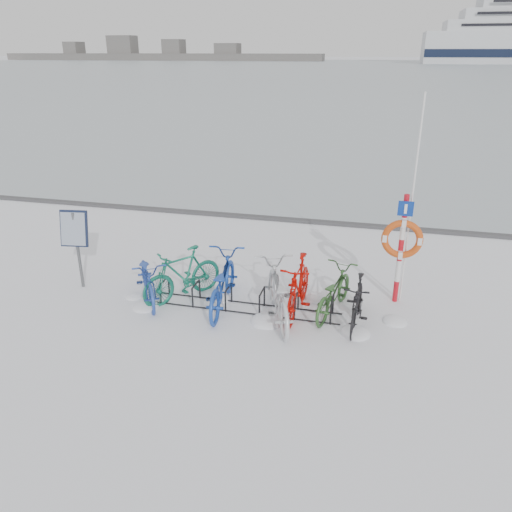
{
  "coord_description": "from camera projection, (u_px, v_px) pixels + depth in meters",
  "views": [
    {
      "loc": [
        2.46,
        -8.91,
        5.01
      ],
      "look_at": [
        0.08,
        0.6,
        0.96
      ],
      "focal_mm": 35.0,
      "sensor_mm": 36.0,
      "label": 1
    }
  ],
  "objects": [
    {
      "name": "bike_1",
      "position": [
        182.0,
        273.0,
        10.69
      ],
      "size": [
        1.58,
        1.9,
        1.17
      ],
      "primitive_type": "imported",
      "rotation": [
        0.0,
        0.0,
        -0.62
      ],
      "color": "#146750",
      "rests_on": "ground"
    },
    {
      "name": "bike_0",
      "position": [
        148.0,
        277.0,
        10.68
      ],
      "size": [
        1.63,
        2.03,
        1.03
      ],
      "primitive_type": "imported",
      "rotation": [
        0.0,
        0.0,
        0.56
      ],
      "color": "#25439E",
      "rests_on": "ground"
    },
    {
      "name": "lifebuoy_station",
      "position": [
        402.0,
        239.0,
        10.16
      ],
      "size": [
        0.83,
        0.23,
        4.31
      ],
      "color": "#B80E1B",
      "rests_on": "ground"
    },
    {
      "name": "ground",
      "position": [
        245.0,
        308.0,
        10.45
      ],
      "size": [
        900.0,
        900.0,
        0.0
      ],
      "primitive_type": "plane",
      "color": "white",
      "rests_on": "ground"
    },
    {
      "name": "ice_sheet",
      "position": [
        381.0,
        68.0,
        149.42
      ],
      "size": [
        400.0,
        298.0,
        0.02
      ],
      "primitive_type": "cube",
      "color": "#A8B4BE",
      "rests_on": "ground"
    },
    {
      "name": "info_board",
      "position": [
        75.0,
        233.0,
        10.9
      ],
      "size": [
        0.63,
        0.31,
        1.82
      ],
      "rotation": [
        0.0,
        0.0,
        0.14
      ],
      "color": "#595B5E",
      "rests_on": "ground"
    },
    {
      "name": "snow_drifts",
      "position": [
        269.0,
        315.0,
        10.18
      ],
      "size": [
        6.0,
        1.72,
        0.24
      ],
      "color": "white",
      "rests_on": "ground"
    },
    {
      "name": "bike_2",
      "position": [
        222.0,
        281.0,
        10.35
      ],
      "size": [
        0.99,
        2.29,
        1.17
      ],
      "primitive_type": "imported",
      "rotation": [
        0.0,
        0.0,
        3.24
      ],
      "color": "#1A41A3",
      "rests_on": "ground"
    },
    {
      "name": "shoreline",
      "position": [
        154.0,
        55.0,
        269.88
      ],
      "size": [
        180.0,
        12.0,
        9.5
      ],
      "color": "#4C4C4C",
      "rests_on": "ground"
    },
    {
      "name": "quay_edge",
      "position": [
        294.0,
        220.0,
        15.72
      ],
      "size": [
        400.0,
        0.25,
        0.1
      ],
      "primitive_type": "cube",
      "color": "#3F3F42",
      "rests_on": "ground"
    },
    {
      "name": "bike_4",
      "position": [
        298.0,
        285.0,
        10.1
      ],
      "size": [
        0.66,
        2.03,
        1.2
      ],
      "primitive_type": "imported",
      "rotation": [
        0.0,
        0.0,
        -0.05
      ],
      "color": "#B00903",
      "rests_on": "ground"
    },
    {
      "name": "bike_5",
      "position": [
        333.0,
        290.0,
        10.15
      ],
      "size": [
        1.08,
        1.96,
        0.97
      ],
      "primitive_type": "imported",
      "rotation": [
        0.0,
        0.0,
        2.9
      ],
      "color": "#2E5828",
      "rests_on": "ground"
    },
    {
      "name": "bike_rack",
      "position": [
        245.0,
        301.0,
        10.38
      ],
      "size": [
        4.0,
        0.48,
        0.46
      ],
      "color": "black",
      "rests_on": "ground"
    },
    {
      "name": "bike_3",
      "position": [
        278.0,
        292.0,
        9.83
      ],
      "size": [
        1.53,
        2.39,
        1.19
      ],
      "primitive_type": "imported",
      "rotation": [
        0.0,
        0.0,
        3.5
      ],
      "color": "silver",
      "rests_on": "ground"
    },
    {
      "name": "bike_6",
      "position": [
        357.0,
        301.0,
        9.66
      ],
      "size": [
        0.58,
        1.7,
        1.01
      ],
      "primitive_type": "imported",
      "rotation": [
        0.0,
        0.0,
        -0.06
      ],
      "color": "black",
      "rests_on": "ground"
    }
  ]
}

